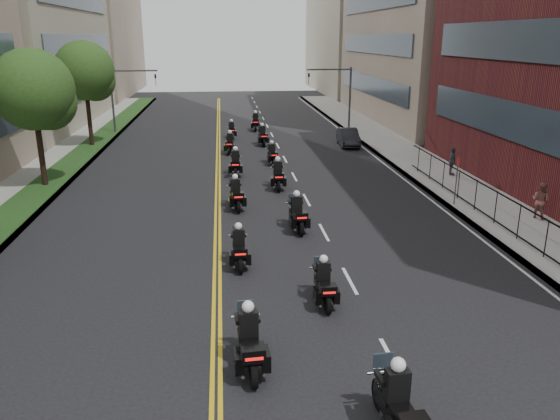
{
  "coord_description": "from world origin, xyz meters",
  "views": [
    {
      "loc": [
        -1.1,
        -7.18,
        8.22
      ],
      "look_at": [
        1.05,
        13.0,
        1.74
      ],
      "focal_mm": 35.0,
      "sensor_mm": 36.0,
      "label": 1
    }
  ],
  "objects_px": {
    "motorcycle_3": "(324,285)",
    "motorcycle_8": "(236,164)",
    "motorcycle_13": "(256,123)",
    "parked_sedan": "(348,137)",
    "motorcycle_1": "(398,409)",
    "motorcycle_7": "(278,176)",
    "motorcycle_12": "(232,131)",
    "motorcycle_11": "(262,137)",
    "motorcycle_9": "(272,155)",
    "motorcycle_2": "(249,343)",
    "pedestrian_b": "(541,200)",
    "motorcycle_5": "(297,215)",
    "pedestrian_c": "(452,161)",
    "motorcycle_10": "(230,144)",
    "motorcycle_6": "(236,195)",
    "motorcycle_4": "(239,249)"
  },
  "relations": [
    {
      "from": "motorcycle_3",
      "to": "motorcycle_8",
      "type": "xyz_separation_m",
      "value": [
        -2.32,
        17.27,
        0.07
      ]
    },
    {
      "from": "motorcycle_13",
      "to": "parked_sedan",
      "type": "height_order",
      "value": "motorcycle_13"
    },
    {
      "from": "motorcycle_1",
      "to": "motorcycle_3",
      "type": "distance_m",
      "value": 6.31
    },
    {
      "from": "motorcycle_8",
      "to": "motorcycle_7",
      "type": "bearing_deg",
      "value": -53.01
    },
    {
      "from": "motorcycle_8",
      "to": "motorcycle_12",
      "type": "bearing_deg",
      "value": 91.95
    },
    {
      "from": "motorcycle_11",
      "to": "parked_sedan",
      "type": "xyz_separation_m",
      "value": [
        6.68,
        -0.86,
        -0.03
      ]
    },
    {
      "from": "motorcycle_1",
      "to": "motorcycle_9",
      "type": "bearing_deg",
      "value": 85.93
    },
    {
      "from": "motorcycle_13",
      "to": "parked_sedan",
      "type": "distance_m",
      "value": 10.5
    },
    {
      "from": "motorcycle_2",
      "to": "motorcycle_8",
      "type": "relative_size",
      "value": 1.03
    },
    {
      "from": "motorcycle_3",
      "to": "motorcycle_11",
      "type": "relative_size",
      "value": 0.92
    },
    {
      "from": "motorcycle_2",
      "to": "motorcycle_3",
      "type": "height_order",
      "value": "motorcycle_2"
    },
    {
      "from": "pedestrian_b",
      "to": "motorcycle_13",
      "type": "bearing_deg",
      "value": -6.53
    },
    {
      "from": "motorcycle_1",
      "to": "motorcycle_3",
      "type": "xyz_separation_m",
      "value": [
        -0.42,
        6.3,
        -0.1
      ]
    },
    {
      "from": "motorcycle_5",
      "to": "motorcycle_9",
      "type": "bearing_deg",
      "value": 85.37
    },
    {
      "from": "motorcycle_9",
      "to": "pedestrian_c",
      "type": "height_order",
      "value": "pedestrian_c"
    },
    {
      "from": "motorcycle_13",
      "to": "motorcycle_7",
      "type": "bearing_deg",
      "value": -86.93
    },
    {
      "from": "motorcycle_3",
      "to": "motorcycle_10",
      "type": "relative_size",
      "value": 0.95
    },
    {
      "from": "motorcycle_8",
      "to": "pedestrian_c",
      "type": "distance_m",
      "value": 13.18
    },
    {
      "from": "pedestrian_b",
      "to": "pedestrian_c",
      "type": "relative_size",
      "value": 1.01
    },
    {
      "from": "motorcycle_6",
      "to": "motorcycle_7",
      "type": "relative_size",
      "value": 0.96
    },
    {
      "from": "motorcycle_7",
      "to": "pedestrian_c",
      "type": "distance_m",
      "value": 10.86
    },
    {
      "from": "motorcycle_1",
      "to": "motorcycle_10",
      "type": "height_order",
      "value": "motorcycle_1"
    },
    {
      "from": "motorcycle_13",
      "to": "motorcycle_2",
      "type": "bearing_deg",
      "value": -90.76
    },
    {
      "from": "motorcycle_8",
      "to": "motorcycle_11",
      "type": "distance_m",
      "value": 9.87
    },
    {
      "from": "motorcycle_9",
      "to": "pedestrian_b",
      "type": "xyz_separation_m",
      "value": [
        11.24,
        -13.07,
        0.37
      ]
    },
    {
      "from": "motorcycle_2",
      "to": "motorcycle_8",
      "type": "distance_m",
      "value": 20.63
    },
    {
      "from": "motorcycle_1",
      "to": "motorcycle_7",
      "type": "relative_size",
      "value": 1.04
    },
    {
      "from": "motorcycle_7",
      "to": "motorcycle_13",
      "type": "xyz_separation_m",
      "value": [
        0.01,
        20.03,
        -0.0
      ]
    },
    {
      "from": "motorcycle_7",
      "to": "motorcycle_10",
      "type": "height_order",
      "value": "motorcycle_7"
    },
    {
      "from": "motorcycle_9",
      "to": "motorcycle_13",
      "type": "relative_size",
      "value": 0.88
    },
    {
      "from": "motorcycle_12",
      "to": "motorcycle_8",
      "type": "bearing_deg",
      "value": -91.93
    },
    {
      "from": "motorcycle_8",
      "to": "motorcycle_2",
      "type": "bearing_deg",
      "value": -88.53
    },
    {
      "from": "motorcycle_8",
      "to": "parked_sedan",
      "type": "bearing_deg",
      "value": 46.03
    },
    {
      "from": "motorcycle_1",
      "to": "parked_sedan",
      "type": "distance_m",
      "value": 32.9
    },
    {
      "from": "pedestrian_b",
      "to": "pedestrian_c",
      "type": "height_order",
      "value": "pedestrian_b"
    },
    {
      "from": "motorcycle_4",
      "to": "motorcycle_11",
      "type": "relative_size",
      "value": 0.94
    },
    {
      "from": "motorcycle_9",
      "to": "pedestrian_c",
      "type": "xyz_separation_m",
      "value": [
        10.53,
        -4.69,
        0.37
      ]
    },
    {
      "from": "motorcycle_6",
      "to": "parked_sedan",
      "type": "relative_size",
      "value": 0.59
    },
    {
      "from": "motorcycle_7",
      "to": "motorcycle_9",
      "type": "xyz_separation_m",
      "value": [
        0.23,
        6.13,
        -0.09
      ]
    },
    {
      "from": "motorcycle_7",
      "to": "motorcycle_11",
      "type": "distance_m",
      "value": 12.86
    },
    {
      "from": "motorcycle_8",
      "to": "motorcycle_12",
      "type": "height_order",
      "value": "motorcycle_8"
    },
    {
      "from": "motorcycle_7",
      "to": "motorcycle_8",
      "type": "relative_size",
      "value": 1.01
    },
    {
      "from": "motorcycle_4",
      "to": "pedestrian_c",
      "type": "distance_m",
      "value": 18.0
    },
    {
      "from": "motorcycle_3",
      "to": "motorcycle_11",
      "type": "height_order",
      "value": "motorcycle_11"
    },
    {
      "from": "parked_sedan",
      "to": "pedestrian_b",
      "type": "bearing_deg",
      "value": -71.86
    },
    {
      "from": "motorcycle_6",
      "to": "motorcycle_7",
      "type": "distance_m",
      "value": 4.32
    },
    {
      "from": "motorcycle_9",
      "to": "motorcycle_13",
      "type": "distance_m",
      "value": 13.9
    },
    {
      "from": "motorcycle_2",
      "to": "motorcycle_8",
      "type": "height_order",
      "value": "motorcycle_2"
    },
    {
      "from": "pedestrian_b",
      "to": "motorcycle_2",
      "type": "bearing_deg",
      "value": 97.11
    },
    {
      "from": "parked_sedan",
      "to": "pedestrian_c",
      "type": "distance_m",
      "value": 11.29
    }
  ]
}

